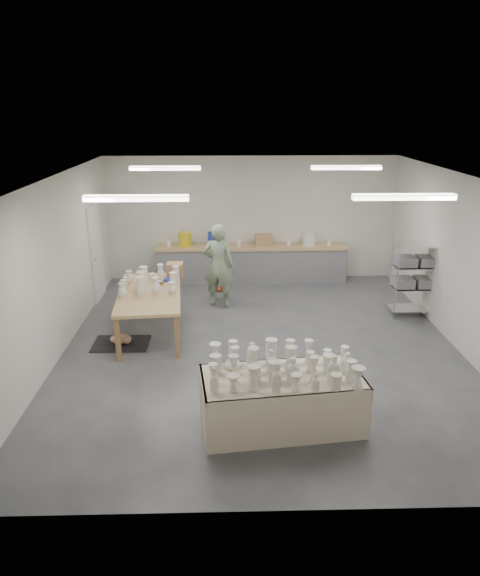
{
  "coord_description": "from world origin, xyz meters",
  "views": [
    {
      "loc": [
        -0.6,
        -8.37,
        4.1
      ],
      "look_at": [
        -0.37,
        0.2,
        1.05
      ],
      "focal_mm": 32.0,
      "sensor_mm": 36.0,
      "label": 1
    }
  ],
  "objects_px": {
    "drying_table": "(281,397)",
    "red_stool": "(219,290)",
    "potter": "(219,266)",
    "work_table": "(152,289)"
  },
  "relations": [
    {
      "from": "work_table",
      "to": "potter",
      "type": "height_order",
      "value": "potter"
    },
    {
      "from": "potter",
      "to": "work_table",
      "type": "bearing_deg",
      "value": 59.02
    },
    {
      "from": "drying_table",
      "to": "red_stool",
      "type": "bearing_deg",
      "value": 93.61
    },
    {
      "from": "drying_table",
      "to": "red_stool",
      "type": "height_order",
      "value": "drying_table"
    },
    {
      "from": "potter",
      "to": "red_stool",
      "type": "xyz_separation_m",
      "value": [
        0.0,
        0.27,
        -0.64
      ]
    },
    {
      "from": "potter",
      "to": "red_stool",
      "type": "height_order",
      "value": "potter"
    },
    {
      "from": "work_table",
      "to": "potter",
      "type": "distance_m",
      "value": 1.79
    },
    {
      "from": "drying_table",
      "to": "potter",
      "type": "height_order",
      "value": "potter"
    },
    {
      "from": "drying_table",
      "to": "potter",
      "type": "xyz_separation_m",
      "value": [
        -0.88,
        4.46,
        0.48
      ]
    },
    {
      "from": "drying_table",
      "to": "work_table",
      "type": "height_order",
      "value": "work_table"
    }
  ]
}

